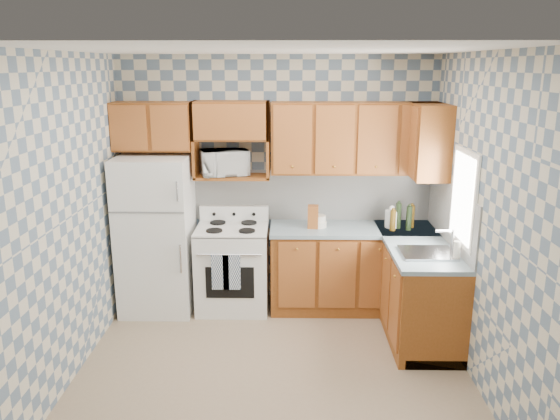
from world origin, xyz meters
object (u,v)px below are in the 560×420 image
(microwave, at_px, (224,162))
(electric_kettle, at_px, (392,219))
(refrigerator, at_px, (157,235))
(stove_body, at_px, (233,268))

(microwave, relative_size, electric_kettle, 2.67)
(refrigerator, height_order, microwave, microwave)
(electric_kettle, bearing_deg, microwave, 175.15)
(refrigerator, xyz_separation_m, microwave, (0.72, 0.20, 0.75))
(stove_body, bearing_deg, refrigerator, -178.22)
(stove_body, relative_size, microwave, 1.83)
(microwave, xyz_separation_m, electric_kettle, (1.78, -0.15, -0.57))
(refrigerator, height_order, electric_kettle, refrigerator)
(refrigerator, distance_m, microwave, 1.06)
(refrigerator, relative_size, electric_kettle, 9.13)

